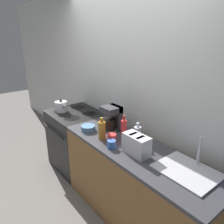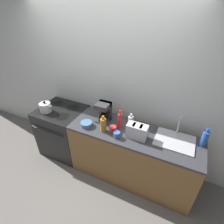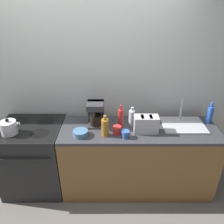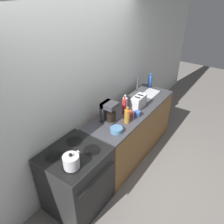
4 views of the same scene
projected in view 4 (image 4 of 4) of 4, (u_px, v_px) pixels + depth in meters
The scene contains 15 objects.
ground_plane at pixel (125, 182), 3.33m from camera, with size 12.00×12.00×0.00m, color slate.
wall_back at pixel (83, 93), 3.01m from camera, with size 8.00×0.05×2.60m.
stove at pixel (77, 179), 2.80m from camera, with size 0.75×0.72×0.90m.
counter_block at pixel (131, 130), 3.71m from camera, with size 1.86×0.61×0.90m.
kettle at pixel (71, 161), 2.35m from camera, with size 0.23×0.18×0.19m.
toaster at pixel (139, 102), 3.43m from camera, with size 0.27×0.14×0.20m.
coffee_maker at pixel (108, 111), 3.08m from camera, with size 0.19×0.20×0.30m.
sink_tray at pixel (144, 93), 3.88m from camera, with size 0.50×0.39×0.28m.
bottle_blue at pixel (150, 81), 4.08m from camera, with size 0.08×0.08×0.27m.
bottle_amber at pixel (127, 116), 3.07m from camera, with size 0.08×0.08×0.25m.
bottle_red at pixel (124, 106), 3.26m from camera, with size 0.06×0.06×0.29m.
bottle_clear at pixel (125, 103), 3.41m from camera, with size 0.07×0.07×0.23m.
cup_red at pixel (130, 115), 3.21m from camera, with size 0.09×0.09×0.09m.
cup_blue at pixel (137, 114), 3.24m from camera, with size 0.09×0.09×0.08m.
bowl at pixel (117, 130), 2.92m from camera, with size 0.17×0.17×0.06m.
Camera 4 is at (-1.98, -1.14, 2.66)m, focal length 35.00 mm.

